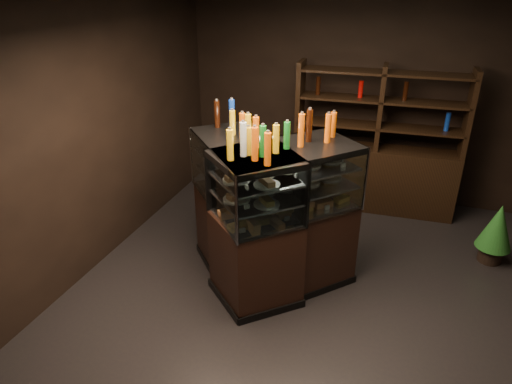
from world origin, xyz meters
TOP-DOWN VIEW (x-y plane):
  - ground at (0.00, 0.00)m, footprint 5.00×5.00m
  - room_shell at (0.00, 0.00)m, footprint 5.02×5.02m
  - display_case at (-0.59, -0.08)m, footprint 1.92×1.55m
  - food_display at (-0.59, -0.09)m, footprint 1.45×1.07m
  - bottles_top at (-0.59, -0.08)m, footprint 1.27×0.93m
  - potted_conifer at (1.78, 1.12)m, footprint 0.39×0.39m
  - back_shelving at (0.30, 2.05)m, footprint 2.21×0.52m

SIDE VIEW (x-z plane):
  - ground at x=0.00m, z-range 0.00..0.00m
  - potted_conifer at x=1.78m, z-range 0.06..0.88m
  - display_case at x=-0.59m, z-range -0.26..1.30m
  - back_shelving at x=0.30m, z-range -0.39..1.61m
  - food_display at x=-0.59m, z-range 0.95..1.43m
  - bottles_top at x=-0.59m, z-range 1.55..1.85m
  - room_shell at x=0.00m, z-range 0.44..3.45m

